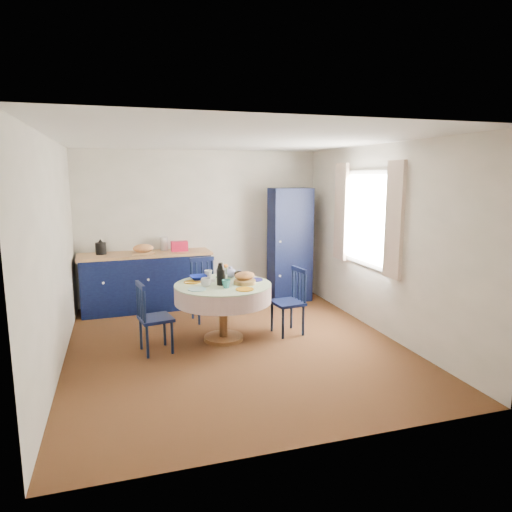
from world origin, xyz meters
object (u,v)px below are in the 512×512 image
at_px(pantry_cabinet, 290,245).
at_px(chair_left, 152,317).
at_px(mug_a, 206,282).
at_px(cobalt_bowl, 199,278).
at_px(chair_far, 205,289).
at_px(kitchen_counter, 146,280).
at_px(mug_b, 226,284).
at_px(mug_c, 239,275).
at_px(mug_d, 208,274).
at_px(dining_table, 224,293).
at_px(chair_right, 290,301).

bearing_deg(pantry_cabinet, chair_left, -142.33).
xyz_separation_m(mug_a, cobalt_bowl, (-0.03, 0.37, -0.02)).
bearing_deg(chair_left, mug_a, -92.41).
bearing_deg(chair_left, chair_far, -48.59).
bearing_deg(kitchen_counter, cobalt_bowl, -69.66).
distance_m(pantry_cabinet, mug_b, 2.38).
height_order(mug_c, mug_d, mug_d).
distance_m(mug_a, mug_b, 0.27).
bearing_deg(mug_d, mug_a, -104.23).
distance_m(kitchen_counter, mug_b, 2.13).
distance_m(pantry_cabinet, chair_far, 1.79).
bearing_deg(mug_b, mug_a, 145.12).
height_order(dining_table, mug_b, dining_table).
height_order(dining_table, chair_right, dining_table).
bearing_deg(cobalt_bowl, chair_far, 71.86).
bearing_deg(mug_d, cobalt_bowl, -144.32).
height_order(kitchen_counter, mug_d, kitchen_counter).
relative_size(kitchen_counter, mug_a, 15.55).
xyz_separation_m(chair_right, mug_d, (-1.02, 0.42, 0.34)).
xyz_separation_m(mug_c, mug_d, (-0.38, 0.17, 0.00)).
relative_size(dining_table, mug_b, 11.16).
height_order(mug_a, mug_c, mug_a).
relative_size(dining_table, cobalt_bowl, 5.07).
xyz_separation_m(chair_left, cobalt_bowl, (0.64, 0.47, 0.33)).
distance_m(dining_table, mug_b, 0.28).
bearing_deg(dining_table, mug_c, 42.48).
height_order(dining_table, chair_left, dining_table).
distance_m(kitchen_counter, cobalt_bowl, 1.55).
height_order(chair_left, mug_a, chair_left).
xyz_separation_m(kitchen_counter, dining_table, (0.85, -1.71, 0.15)).
bearing_deg(pantry_cabinet, kitchen_counter, 178.91).
xyz_separation_m(mug_a, mug_c, (0.50, 0.31, -0.01)).
relative_size(mug_c, cobalt_bowl, 0.48).
height_order(pantry_cabinet, chair_far, pantry_cabinet).
height_order(chair_far, mug_c, chair_far).
bearing_deg(mug_b, cobalt_bowl, 115.42).
xyz_separation_m(pantry_cabinet, chair_right, (-0.61, -1.60, -0.50)).
relative_size(pantry_cabinet, cobalt_bowl, 7.82).
height_order(chair_left, mug_b, chair_left).
relative_size(dining_table, chair_right, 1.38).
bearing_deg(mug_c, dining_table, -137.52).
xyz_separation_m(mug_d, cobalt_bowl, (-0.15, -0.11, -0.02)).
xyz_separation_m(chair_left, mug_c, (1.17, 0.40, 0.35)).
height_order(chair_right, mug_b, chair_right).
bearing_deg(mug_d, mug_c, -24.68).
bearing_deg(mug_a, mug_c, 31.79).
relative_size(chair_right, mug_c, 7.66).
distance_m(pantry_cabinet, mug_d, 2.02).
relative_size(kitchen_counter, pantry_cabinet, 1.08).
bearing_deg(cobalt_bowl, mug_c, -6.85).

